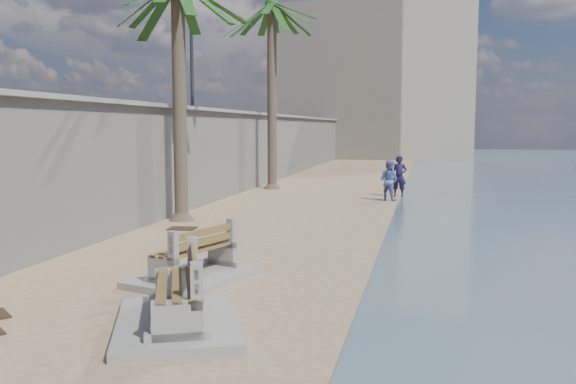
{
  "coord_description": "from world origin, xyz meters",
  "views": [
    {
      "loc": [
        3.0,
        -8.43,
        2.88
      ],
      "look_at": [
        -0.5,
        7.0,
        1.2
      ],
      "focal_mm": 38.0,
      "sensor_mm": 36.0,
      "label": 1
    }
  ],
  "objects": [
    {
      "name": "streetlight",
      "position": [
        -5.1,
        12.0,
        6.64
      ],
      "size": [
        0.28,
        0.28,
        5.12
      ],
      "color": "#2D2D33",
      "rests_on": "wall_cap"
    },
    {
      "name": "person_b",
      "position": [
        1.59,
        15.79,
        0.88
      ],
      "size": [
        1.06,
        0.97,
        1.77
      ],
      "primitive_type": "imported",
      "rotation": [
        0.0,
        0.0,
        2.67
      ],
      "color": "#4D62A0",
      "rests_on": "ground_plane"
    },
    {
      "name": "ground_plane",
      "position": [
        0.0,
        0.0,
        0.0
      ],
      "size": [
        140.0,
        140.0,
        0.0
      ],
      "primitive_type": "plane",
      "color": "tan"
    },
    {
      "name": "bench_far",
      "position": [
        -1.2,
        2.15,
        0.43
      ],
      "size": [
        2.26,
        2.75,
        0.99
      ],
      "color": "gray",
      "rests_on": "ground_plane"
    },
    {
      "name": "wall_cap",
      "position": [
        -5.2,
        20.0,
        3.55
      ],
      "size": [
        0.8,
        70.0,
        0.12
      ],
      "primitive_type": "cube",
      "color": "gray",
      "rests_on": "seawall"
    },
    {
      "name": "seawall",
      "position": [
        -5.2,
        20.0,
        1.75
      ],
      "size": [
        0.45,
        70.0,
        3.5
      ],
      "primitive_type": "cube",
      "color": "gray",
      "rests_on": "ground_plane"
    },
    {
      "name": "bench_near",
      "position": [
        -0.44,
        -0.46,
        0.46
      ],
      "size": [
        2.57,
        2.98,
        1.05
      ],
      "color": "gray",
      "rests_on": "ground_plane"
    },
    {
      "name": "palm_back",
      "position": [
        -4.06,
        19.33,
        8.34
      ],
      "size": [
        5.0,
        5.0,
        9.39
      ],
      "color": "brown",
      "rests_on": "ground_plane"
    },
    {
      "name": "debris_c",
      "position": [
        -3.73,
        7.61,
        0.01
      ],
      "size": [
        0.82,
        0.69,
        0.03
      ],
      "primitive_type": "cube",
      "rotation": [
        0.0,
        0.0,
        0.09
      ],
      "color": "#382616",
      "rests_on": "ground_plane"
    },
    {
      "name": "end_building",
      "position": [
        -2.0,
        52.0,
        7.0
      ],
      "size": [
        18.0,
        12.0,
        14.0
      ],
      "primitive_type": "cube",
      "color": "#B7AA93",
      "rests_on": "ground_plane"
    },
    {
      "name": "person_a",
      "position": [
        1.93,
        17.22,
        0.98
      ],
      "size": [
        0.76,
        0.55,
        1.97
      ],
      "primitive_type": "imported",
      "rotation": [
        0.0,
        0.0,
        -0.1
      ],
      "color": "#191437",
      "rests_on": "ground_plane"
    }
  ]
}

